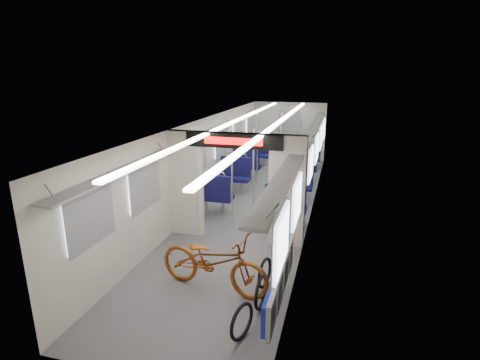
{
  "coord_description": "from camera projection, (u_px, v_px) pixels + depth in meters",
  "views": [
    {
      "loc": [
        2.05,
        -9.14,
        3.47
      ],
      "look_at": [
        -0.01,
        -1.58,
        1.19
      ],
      "focal_mm": 28.0,
      "sensor_mm": 36.0,
      "label": 1
    }
  ],
  "objects": [
    {
      "name": "carriage",
      "position": [
        254.0,
        154.0,
        9.29
      ],
      "size": [
        12.0,
        12.02,
        2.31
      ],
      "color": "#515456",
      "rests_on": "ground"
    },
    {
      "name": "bicycle",
      "position": [
        214.0,
        261.0,
        6.07
      ],
      "size": [
        2.03,
        1.0,
        1.02
      ],
      "primitive_type": "imported",
      "rotation": [
        0.0,
        0.0,
        1.4
      ],
      "color": "#8D4414",
      "rests_on": "ground"
    },
    {
      "name": "flip_bench",
      "position": [
        280.0,
        280.0,
        5.39
      ],
      "size": [
        0.12,
        2.1,
        0.5
      ],
      "color": "gray",
      "rests_on": "carriage"
    },
    {
      "name": "bike_hoop_a",
      "position": [
        242.0,
        323.0,
        4.99
      ],
      "size": [
        0.22,
        0.52,
        0.53
      ],
      "primitive_type": "torus",
      "rotation": [
        1.57,
        0.0,
        1.24
      ],
      "color": "black",
      "rests_on": "ground"
    },
    {
      "name": "bike_hoop_b",
      "position": [
        261.0,
        294.0,
        5.65
      ],
      "size": [
        0.1,
        0.54,
        0.54
      ],
      "primitive_type": "torus",
      "rotation": [
        1.57,
        0.0,
        1.48
      ],
      "color": "black",
      "rests_on": "ground"
    },
    {
      "name": "bike_hoop_c",
      "position": [
        265.0,
        274.0,
        6.21
      ],
      "size": [
        0.15,
        0.52,
        0.52
      ],
      "primitive_type": "torus",
      "rotation": [
        1.57,
        0.0,
        1.38
      ],
      "color": "black",
      "rests_on": "ground"
    },
    {
      "name": "seat_bay_near_left",
      "position": [
        225.0,
        182.0,
        10.27
      ],
      "size": [
        0.94,
        2.23,
        1.15
      ],
      "color": "#0E0D3A",
      "rests_on": "ground"
    },
    {
      "name": "seat_bay_near_right",
      "position": [
        291.0,
        191.0,
        9.5
      ],
      "size": [
        0.94,
        2.2,
        1.14
      ],
      "color": "#0E0D3A",
      "rests_on": "ground"
    },
    {
      "name": "seat_bay_far_left",
      "position": [
        253.0,
        156.0,
        13.36
      ],
      "size": [
        0.95,
        2.25,
        1.15
      ],
      "color": "#0E0D3A",
      "rests_on": "ground"
    },
    {
      "name": "seat_bay_far_right",
      "position": [
        306.0,
        160.0,
        12.96
      ],
      "size": [
        0.89,
        1.97,
        1.07
      ],
      "color": "#0E0D3A",
      "rests_on": "ground"
    },
    {
      "name": "stanchion_near_left",
      "position": [
        232.0,
        180.0,
        8.35
      ],
      "size": [
        0.05,
        0.05,
        2.3
      ],
      "primitive_type": "cylinder",
      "color": "silver",
      "rests_on": "ground"
    },
    {
      "name": "stanchion_near_right",
      "position": [
        253.0,
        181.0,
        8.25
      ],
      "size": [
        0.04,
        0.04,
        2.3
      ],
      "primitive_type": "cylinder",
      "color": "silver",
      "rests_on": "ground"
    },
    {
      "name": "stanchion_far_left",
      "position": [
        257.0,
        151.0,
        11.42
      ],
      "size": [
        0.04,
        0.04,
        2.3
      ],
      "primitive_type": "cylinder",
      "color": "silver",
      "rests_on": "ground"
    },
    {
      "name": "stanchion_far_right",
      "position": [
        280.0,
        152.0,
        11.28
      ],
      "size": [
        0.04,
        0.04,
        2.3
      ],
      "primitive_type": "cylinder",
      "color": "silver",
      "rests_on": "ground"
    }
  ]
}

